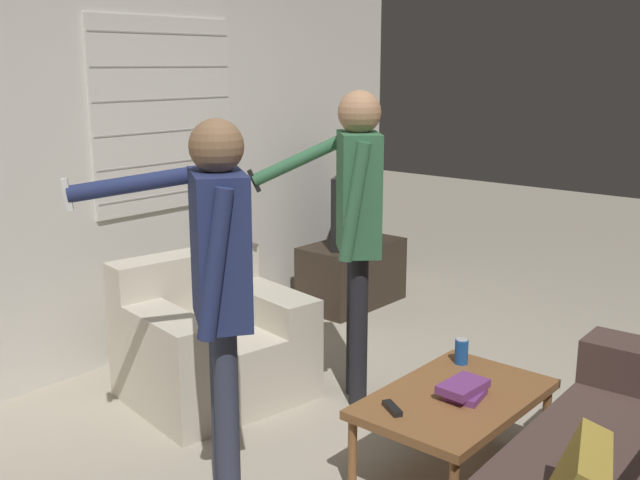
{
  "coord_description": "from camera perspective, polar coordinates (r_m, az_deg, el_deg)",
  "views": [
    {
      "loc": [
        -2.62,
        -1.82,
        1.82
      ],
      "look_at": [
        0.03,
        0.45,
        1.0
      ],
      "focal_mm": 42.0,
      "sensor_mm": 36.0,
      "label": 1
    }
  ],
  "objects": [
    {
      "name": "coffee_table",
      "position": [
        3.47,
        10.25,
        -12.08
      ],
      "size": [
        0.92,
        0.58,
        0.39
      ],
      "color": "brown",
      "rests_on": "ground_plane"
    },
    {
      "name": "soda_can",
      "position": [
        3.76,
        10.73,
        -8.33
      ],
      "size": [
        0.07,
        0.07,
        0.13
      ],
      "color": "#194C9E",
      "rests_on": "coffee_table"
    },
    {
      "name": "spare_remote",
      "position": [
        3.26,
        5.52,
        -12.64
      ],
      "size": [
        0.1,
        0.13,
        0.02
      ],
      "rotation": [
        0.0,
        0.0,
        -0.53
      ],
      "color": "black",
      "rests_on": "coffee_table"
    },
    {
      "name": "person_right_standing",
      "position": [
        3.95,
        2.76,
        2.35
      ],
      "size": [
        0.48,
        0.79,
        1.69
      ],
      "rotation": [
        0.0,
        0.0,
        0.78
      ],
      "color": "black",
      "rests_on": "ground_plane"
    },
    {
      "name": "tv_stand",
      "position": [
        5.77,
        2.45,
        -2.59
      ],
      "size": [
        0.83,
        0.45,
        0.49
      ],
      "color": "#33281E",
      "rests_on": "ground_plane"
    },
    {
      "name": "wall_back",
      "position": [
        4.69,
        -14.97,
        6.22
      ],
      "size": [
        5.2,
        0.08,
        2.55
      ],
      "color": "silver",
      "rests_on": "ground_plane"
    },
    {
      "name": "tv",
      "position": [
        5.65,
        2.48,
        2.42
      ],
      "size": [
        0.68,
        0.49,
        0.54
      ],
      "rotation": [
        0.0,
        0.0,
        3.63
      ],
      "color": "black",
      "rests_on": "tv_stand"
    },
    {
      "name": "armchair_beige",
      "position": [
        4.26,
        -8.34,
        -7.71
      ],
      "size": [
        1.02,
        0.94,
        0.77
      ],
      "rotation": [
        0.0,
        0.0,
        2.98
      ],
      "color": "beige",
      "rests_on": "ground_plane"
    },
    {
      "name": "person_left_standing",
      "position": [
        3.01,
        -7.85,
        -2.2
      ],
      "size": [
        0.57,
        0.76,
        1.62
      ],
      "rotation": [
        0.0,
        0.0,
        0.96
      ],
      "color": "#33384C",
      "rests_on": "ground_plane"
    },
    {
      "name": "ground_plane",
      "position": [
        3.67,
        5.32,
        -16.55
      ],
      "size": [
        16.0,
        16.0,
        0.0
      ],
      "primitive_type": "plane",
      "color": "#B2A893"
    },
    {
      "name": "book_stack",
      "position": [
        3.42,
        10.9,
        -11.12
      ],
      "size": [
        0.24,
        0.18,
        0.07
      ],
      "color": "#75387F",
      "rests_on": "coffee_table"
    }
  ]
}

